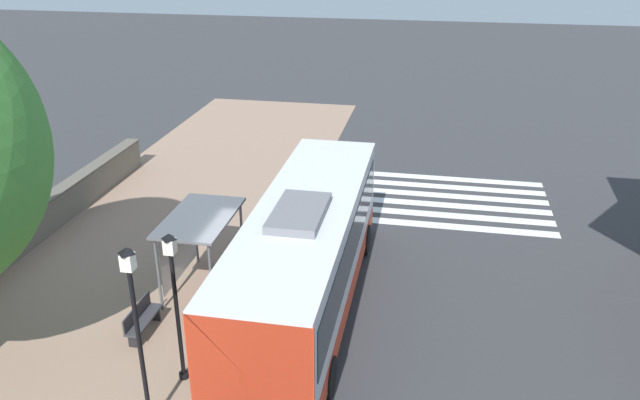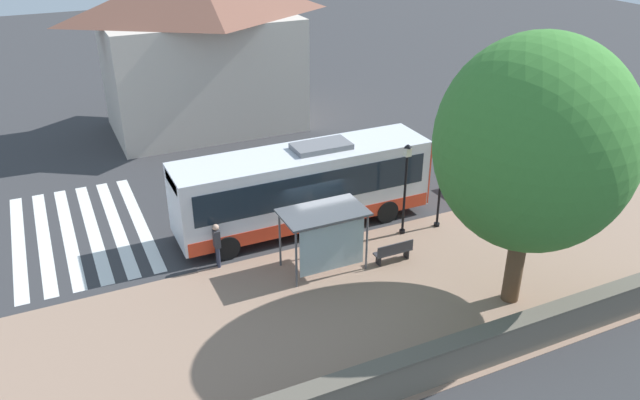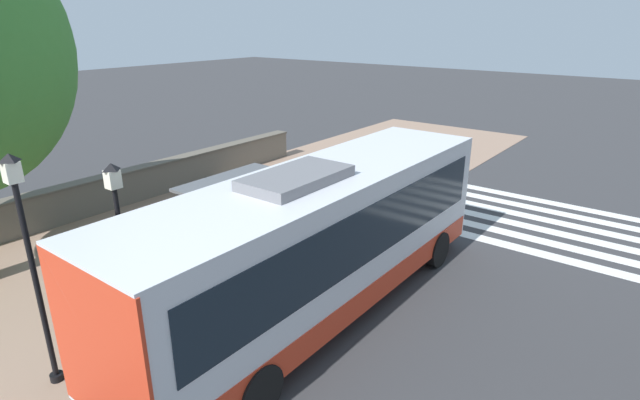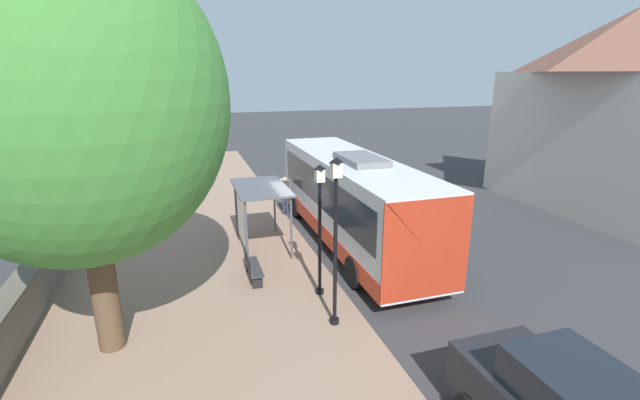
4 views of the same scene
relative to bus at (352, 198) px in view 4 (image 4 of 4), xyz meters
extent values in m
plane|color=#353538|center=(-1.60, 0.12, -1.85)|extent=(120.00, 120.00, 0.00)
cube|color=#937560|center=(-6.10, 0.12, -1.84)|extent=(9.00, 44.00, 0.02)
cube|color=silver|center=(3.40, 6.31, -1.85)|extent=(9.00, 0.50, 0.01)
cube|color=silver|center=(3.40, 7.26, -1.85)|extent=(9.00, 0.50, 0.01)
cube|color=silver|center=(3.40, 8.21, -1.85)|extent=(9.00, 0.50, 0.01)
cube|color=silver|center=(3.40, 9.16, -1.85)|extent=(9.00, 0.50, 0.01)
cube|color=silver|center=(3.40, 10.11, -1.85)|extent=(9.00, 0.50, 0.01)
cube|color=silver|center=(3.40, 11.06, -1.85)|extent=(9.00, 0.50, 0.01)
cube|color=#6B6356|center=(-10.15, 0.12, -1.26)|extent=(0.50, 20.00, 1.18)
cube|color=#5B5449|center=(-10.15, 0.12, -0.63)|extent=(0.60, 20.00, 0.08)
cube|color=beige|center=(13.69, 0.33, 1.35)|extent=(6.52, 10.54, 6.41)
cube|color=silver|center=(0.00, 0.02, 0.05)|extent=(2.53, 10.69, 2.90)
cube|color=black|center=(0.00, 0.02, 0.43)|extent=(2.57, 9.84, 1.28)
cube|color=red|center=(0.00, 0.02, -1.11)|extent=(2.57, 10.48, 0.58)
cube|color=red|center=(0.00, -5.30, 0.05)|extent=(2.57, 0.06, 2.79)
cube|color=black|center=(0.00, 5.32, 1.21)|extent=(1.90, 0.08, 0.41)
cube|color=slate|center=(0.00, -0.78, 1.61)|extent=(1.27, 2.35, 0.22)
cylinder|color=black|center=(-1.19, 3.76, -1.35)|extent=(0.30, 1.00, 1.00)
cylinder|color=black|center=(1.19, 3.76, -1.35)|extent=(0.30, 1.00, 1.00)
cylinder|color=black|center=(-1.19, -3.30, -1.35)|extent=(0.30, 1.00, 1.00)
cylinder|color=black|center=(1.19, -3.30, -1.35)|extent=(0.30, 1.00, 1.00)
cylinder|color=#515459|center=(-2.53, -0.73, -0.70)|extent=(0.08, 0.08, 2.31)
cylinder|color=#515459|center=(-2.53, 2.09, -0.70)|extent=(0.08, 0.08, 2.31)
cylinder|color=#515459|center=(-4.08, -0.73, -0.70)|extent=(0.08, 0.08, 2.31)
cylinder|color=#515459|center=(-4.08, 2.09, -0.70)|extent=(0.08, 0.08, 2.31)
cube|color=#515459|center=(-3.30, 0.68, 0.49)|extent=(1.85, 3.12, 0.08)
cube|color=silver|center=(-4.06, 0.68, -0.58)|extent=(0.03, 2.53, 1.84)
cylinder|color=#2D3347|center=(-1.67, 4.23, -1.42)|extent=(0.12, 0.12, 0.87)
cylinder|color=#2D3347|center=(-1.51, 4.23, -1.42)|extent=(0.12, 0.12, 0.87)
cube|color=#333338|center=(-1.59, 4.23, -0.63)|extent=(0.34, 0.22, 0.70)
sphere|color=tan|center=(-1.59, 4.23, -0.16)|extent=(0.24, 0.24, 0.24)
cube|color=#333338|center=(-4.05, -1.89, -1.40)|extent=(0.40, 1.54, 0.06)
cube|color=#333338|center=(-4.22, -1.89, -1.17)|extent=(0.04, 1.54, 0.40)
cube|color=black|center=(-4.05, -2.51, -1.63)|extent=(0.32, 0.06, 0.45)
cube|color=black|center=(-4.05, -1.28, -1.63)|extent=(0.32, 0.06, 0.45)
cylinder|color=black|center=(-2.45, -5.02, -1.77)|extent=(0.24, 0.24, 0.16)
cylinder|color=black|center=(-2.45, -5.02, 0.13)|extent=(0.10, 0.10, 3.97)
cube|color=silver|center=(-2.45, -5.02, 2.29)|extent=(0.24, 0.24, 0.35)
pyramid|color=black|center=(-2.45, -5.02, 2.54)|extent=(0.28, 0.28, 0.14)
cylinder|color=black|center=(-2.34, -3.39, -1.77)|extent=(0.24, 0.24, 0.16)
cylinder|color=black|center=(-2.34, -3.39, -0.12)|extent=(0.10, 0.10, 3.46)
cube|color=silver|center=(-2.34, -3.39, 1.78)|extent=(0.24, 0.24, 0.35)
pyramid|color=black|center=(-2.34, -3.39, 2.03)|extent=(0.28, 0.28, 0.14)
cylinder|color=brown|center=(-7.87, -4.33, 0.18)|extent=(0.60, 0.60, 4.06)
ellipsoid|color=#3D7F33|center=(-7.87, -4.33, 3.92)|extent=(6.23, 6.23, 6.86)
cube|color=black|center=(-0.37, -10.45, -0.16)|extent=(1.52, 2.18, 0.67)
cylinder|color=black|center=(0.47, -8.98, -1.53)|extent=(0.22, 0.64, 0.64)
camera|label=1|loc=(3.19, -14.70, 8.28)|focal=35.00mm
camera|label=2|loc=(-21.26, 9.18, 10.95)|focal=35.00mm
camera|label=3|loc=(6.24, -8.12, 4.62)|focal=28.00mm
camera|label=4|loc=(-5.81, -14.31, 4.48)|focal=24.00mm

